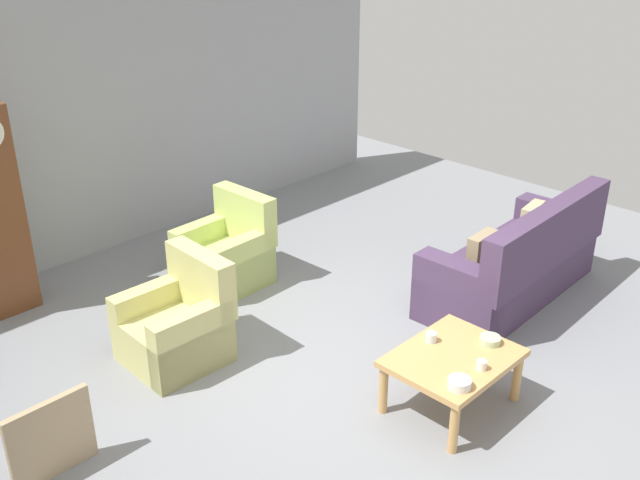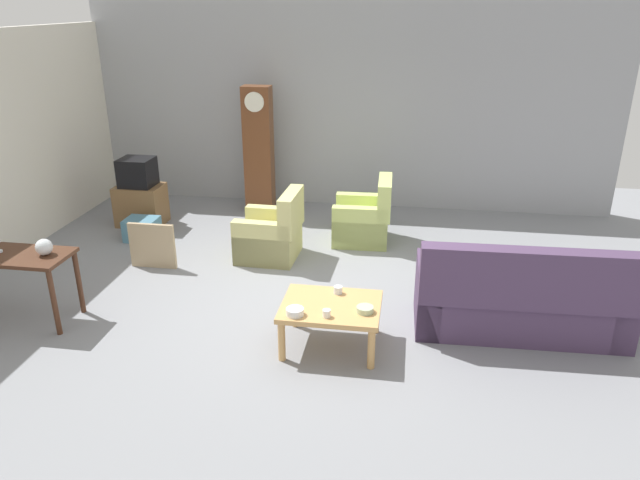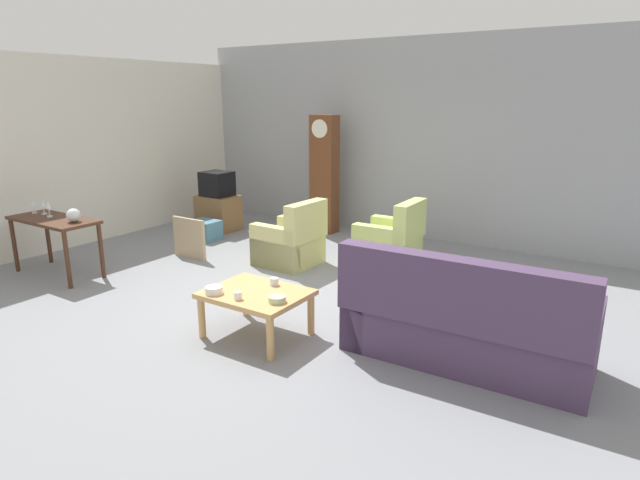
% 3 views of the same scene
% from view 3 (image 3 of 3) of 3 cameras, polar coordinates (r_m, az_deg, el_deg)
% --- Properties ---
extents(ground_plane, '(10.40, 10.40, 0.00)m').
position_cam_3_polar(ground_plane, '(6.22, -3.85, -6.46)').
color(ground_plane, gray).
extents(garage_door_wall, '(8.40, 0.16, 3.20)m').
position_cam_3_polar(garage_door_wall, '(8.95, 10.16, 10.52)').
color(garage_door_wall, '#9EA0A5').
rests_on(garage_door_wall, ground_plane).
extents(pegboard_wall_left, '(0.12, 6.40, 2.88)m').
position_cam_3_polar(pegboard_wall_left, '(9.22, -24.03, 8.59)').
color(pegboard_wall_left, silver).
rests_on(pegboard_wall_left, ground_plane).
extents(couch_floral, '(2.12, 0.94, 1.04)m').
position_cam_3_polar(couch_floral, '(4.87, 15.16, -8.83)').
color(couch_floral, '#4C3856').
rests_on(couch_floral, ground_plane).
extents(armchair_olive_near, '(0.81, 0.79, 0.92)m').
position_cam_3_polar(armchair_olive_near, '(7.42, -3.13, -0.37)').
color(armchair_olive_near, '#CCC67A').
rests_on(armchair_olive_near, ground_plane).
extents(armchair_olive_far, '(0.81, 0.79, 0.92)m').
position_cam_3_polar(armchair_olive_far, '(7.49, 7.62, -0.33)').
color(armchair_olive_far, '#C2D373').
rests_on(armchair_olive_far, ground_plane).
extents(coffee_table_wood, '(0.96, 0.76, 0.46)m').
position_cam_3_polar(coffee_table_wood, '(5.23, -6.87, -6.20)').
color(coffee_table_wood, tan).
rests_on(coffee_table_wood, ground_plane).
extents(console_table_dark, '(1.30, 0.56, 0.76)m').
position_cam_3_polar(console_table_dark, '(7.72, -26.63, 1.29)').
color(console_table_dark, '#472819').
rests_on(console_table_dark, ground_plane).
extents(grandfather_clock, '(0.44, 0.30, 2.00)m').
position_cam_3_polar(grandfather_clock, '(9.11, 0.47, 7.05)').
color(grandfather_clock, brown).
rests_on(grandfather_clock, ground_plane).
extents(tv_stand_cabinet, '(0.68, 0.52, 0.61)m').
position_cam_3_polar(tv_stand_cabinet, '(9.54, -10.84, 2.89)').
color(tv_stand_cabinet, brown).
rests_on(tv_stand_cabinet, ground_plane).
extents(tv_crt, '(0.48, 0.44, 0.42)m').
position_cam_3_polar(tv_crt, '(9.44, -10.99, 5.94)').
color(tv_crt, black).
rests_on(tv_crt, tv_stand_cabinet).
extents(framed_picture_leaning, '(0.60, 0.05, 0.59)m').
position_cam_3_polar(framed_picture_leaning, '(7.95, -13.86, 0.19)').
color(framed_picture_leaning, tan).
rests_on(framed_picture_leaning, ground_plane).
extents(storage_box_blue, '(0.45, 0.37, 0.32)m').
position_cam_3_polar(storage_box_blue, '(8.95, -12.21, 1.05)').
color(storage_box_blue, teal).
rests_on(storage_box_blue, ground_plane).
extents(glass_dome_cloche, '(0.17, 0.17, 0.17)m').
position_cam_3_polar(glass_dome_cloche, '(7.34, -24.94, 2.42)').
color(glass_dome_cloche, silver).
rests_on(glass_dome_cloche, console_table_dark).
extents(cup_white_porcelain, '(0.08, 0.08, 0.07)m').
position_cam_3_polar(cup_white_porcelain, '(5.02, -8.79, -5.92)').
color(cup_white_porcelain, white).
rests_on(cup_white_porcelain, coffee_table_wood).
extents(cup_blue_rimmed, '(0.09, 0.09, 0.08)m').
position_cam_3_polar(cup_blue_rimmed, '(5.34, -4.94, -4.46)').
color(cup_blue_rimmed, silver).
rests_on(cup_blue_rimmed, coffee_table_wood).
extents(bowl_white_stacked, '(0.17, 0.17, 0.07)m').
position_cam_3_polar(bowl_white_stacked, '(5.21, -11.32, -5.29)').
color(bowl_white_stacked, white).
rests_on(bowl_white_stacked, coffee_table_wood).
extents(bowl_shallow_green, '(0.16, 0.16, 0.06)m').
position_cam_3_polar(bowl_shallow_green, '(4.92, -4.62, -6.34)').
color(bowl_shallow_green, '#B2C69E').
rests_on(bowl_shallow_green, coffee_table_wood).
extents(wine_glass_tall, '(0.07, 0.07, 0.17)m').
position_cam_3_polar(wine_glass_tall, '(8.12, -28.38, 3.32)').
color(wine_glass_tall, silver).
rests_on(wine_glass_tall, console_table_dark).
extents(wine_glass_mid, '(0.08, 0.08, 0.20)m').
position_cam_3_polar(wine_glass_mid, '(7.98, -27.58, 3.36)').
color(wine_glass_mid, silver).
rests_on(wine_glass_mid, console_table_dark).
extents(wine_glass_short, '(0.08, 0.08, 0.21)m').
position_cam_3_polar(wine_glass_short, '(7.76, -27.11, 3.19)').
color(wine_glass_short, silver).
rests_on(wine_glass_short, console_table_dark).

